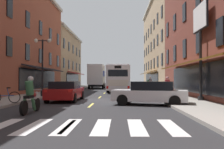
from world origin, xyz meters
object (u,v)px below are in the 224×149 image
bicycle_near (5,97)px  street_lamp_twin (42,64)px  box_truck (97,76)px  sedan_mid (151,93)px  motorcycle_rider (30,97)px  sedan_near (66,91)px  pedestrian_mid (167,88)px  transit_bus (118,78)px  pedestrian_near (150,84)px  billboard_sign (200,27)px

bicycle_near → street_lamp_twin: street_lamp_twin is taller
box_truck → sedan_mid: size_ratio=1.59×
motorcycle_rider → street_lamp_twin: (-2.35, 9.17, 2.06)m
sedan_near → pedestrian_mid: (7.11, 0.33, 0.24)m
bicycle_near → pedestrian_mid: 10.54m
transit_bus → motorcycle_rider: 21.22m
box_truck → street_lamp_twin: size_ratio=1.55×
box_truck → pedestrian_near: box_truck is taller
sedan_near → pedestrian_mid: pedestrian_mid is taller
transit_bus → sedan_mid: bearing=-83.5°
sedan_near → street_lamp_twin: bearing=130.9°
street_lamp_twin → transit_bus: bearing=62.0°
sedan_mid → street_lamp_twin: bearing=146.4°
sedan_mid → pedestrian_mid: (1.53, 2.76, 0.24)m
bicycle_near → pedestrian_near: size_ratio=1.00×
transit_bus → motorcycle_rider: transit_bus is taller
motorcycle_rider → transit_bus: bearing=79.5°
bicycle_near → pedestrian_near: 17.20m
billboard_sign → sedan_near: bearing=176.4°
box_truck → pedestrian_mid: size_ratio=4.67×
motorcycle_rider → sedan_mid: bearing=32.9°
billboard_sign → pedestrian_near: billboard_sign is taller
transit_bus → motorcycle_rider: (-3.85, -20.85, -0.96)m
billboard_sign → box_truck: bearing=110.3°
billboard_sign → bicycle_near: billboard_sign is taller
bicycle_near → motorcycle_rider: bearing=-50.1°
motorcycle_rider → pedestrian_mid: pedestrian_mid is taller
box_truck → sedan_near: box_truck is taller
pedestrian_near → transit_bus: bearing=-119.8°
billboard_sign → transit_bus: (-5.51, 15.24, -3.33)m
transit_bus → pedestrian_near: bearing=-46.4°
bicycle_near → billboard_sign: bearing=11.6°
box_truck → motorcycle_rider: box_truck is taller
sedan_mid → bicycle_near: 8.47m
transit_bus → box_truck: bearing=111.1°
box_truck → billboard_sign: bearing=-69.7°
sedan_mid → motorcycle_rider: motorcycle_rider is taller
billboard_sign → pedestrian_mid: 4.62m
sedan_mid → pedestrian_near: (1.61, 13.34, 0.32)m
transit_bus → sedan_mid: (1.96, -17.09, -0.96)m
transit_bus → sedan_near: transit_bus is taller
transit_bus → bicycle_near: size_ratio=7.29×
transit_bus → pedestrian_near: size_ratio=7.31×
pedestrian_mid → motorcycle_rider: bearing=-164.0°
sedan_near → sedan_mid: size_ratio=0.98×
pedestrian_near → pedestrian_mid: size_ratio=1.07×
transit_bus → street_lamp_twin: bearing=-118.0°
billboard_sign → street_lamp_twin: bearing=163.1°
sedan_near → motorcycle_rider: size_ratio=2.19×
box_truck → sedan_mid: 27.15m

